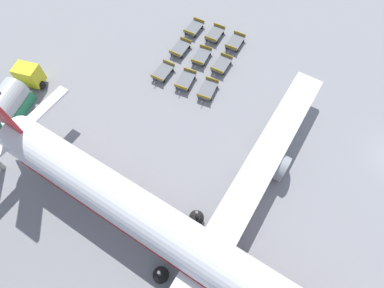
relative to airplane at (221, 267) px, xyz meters
The scene contains 11 objects.
airplane is the anchor object (origin of this frame).
fuel_tanker_primary 26.06m from the airplane, 92.70° to the right, with size 7.53×4.83×3.30m.
baggage_dolly_row_near_col_a 27.98m from the airplane, 140.46° to the right, with size 3.43×1.86×0.92m.
baggage_dolly_row_near_col_b 24.68m from the airplane, 136.18° to the right, with size 3.43×1.86×0.92m.
baggage_dolly_row_near_col_c 21.45m from the airplane, 129.76° to the right, with size 3.43×1.86×0.92m.
baggage_dolly_row_mid_a_col_a 26.85m from the airplane, 145.75° to the right, with size 3.44×1.90×0.92m.
baggage_dolly_row_mid_a_col_b 23.17m from the airplane, 141.80° to the right, with size 3.45×2.03×0.92m.
baggage_dolly_row_mid_a_col_c 19.76m from the airplane, 136.04° to the right, with size 3.45×2.08×0.92m.
baggage_dolly_row_mid_b_col_a 25.63m from the airplane, 151.16° to the right, with size 3.43×1.89×0.92m.
baggage_dolly_row_mid_b_col_b 21.90m from the airplane, 147.62° to the right, with size 3.43×1.86×0.92m.
baggage_dolly_row_mid_b_col_c 18.27m from the airplane, 143.05° to the right, with size 3.45×2.06×0.92m.
Camera 1 is at (21.74, -8.68, 25.66)m, focal length 28.00 mm.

